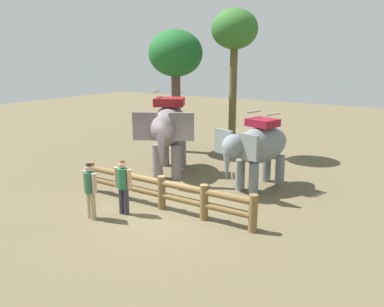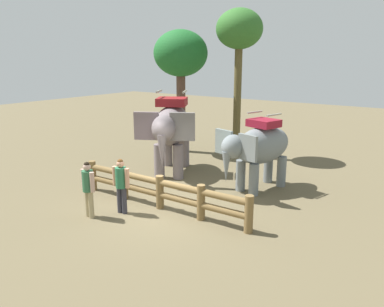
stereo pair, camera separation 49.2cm
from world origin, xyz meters
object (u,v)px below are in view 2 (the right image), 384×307
at_px(tourist_woman_in_black, 88,186).
at_px(tree_back_center, 181,56).
at_px(log_fence, 160,190).
at_px(tree_far_left, 239,34).
at_px(tourist_man_in_blue, 121,182).
at_px(elephant_center, 259,147).
at_px(elephant_near_left, 171,128).

height_order(tourist_woman_in_black, tree_back_center, tree_back_center).
xyz_separation_m(log_fence, tree_far_left, (-1.22, 7.01, 4.92)).
distance_m(tree_far_left, tree_back_center, 2.94).
relative_size(tourist_man_in_blue, tree_far_left, 0.25).
height_order(tourist_woman_in_black, tourist_man_in_blue, tourist_man_in_blue).
bearing_deg(elephant_center, elephant_near_left, -176.53).
bearing_deg(elephant_near_left, tree_back_center, 121.01).
relative_size(tourist_man_in_blue, tree_back_center, 0.29).
height_order(elephant_center, tourist_woman_in_black, elephant_center).
height_order(tree_far_left, tree_back_center, tree_far_left).
relative_size(elephant_near_left, tourist_woman_in_black, 2.30).
relative_size(log_fence, elephant_center, 1.93).
height_order(elephant_center, tree_back_center, tree_back_center).
relative_size(log_fence, tree_far_left, 0.94).
bearing_deg(tree_far_left, elephant_near_left, -101.20).
height_order(tourist_woman_in_black, tree_far_left, tree_far_left).
height_order(elephant_near_left, tourist_man_in_blue, elephant_near_left).
height_order(elephant_center, tree_far_left, tree_far_left).
bearing_deg(tourist_woman_in_black, tree_far_left, 89.83).
bearing_deg(tourist_man_in_blue, tree_back_center, 114.04).
xyz_separation_m(elephant_near_left, elephant_center, (3.68, 0.22, -0.32)).
bearing_deg(tourist_woman_in_black, tourist_man_in_blue, 54.13).
bearing_deg(elephant_center, tourist_woman_in_black, -120.22).
relative_size(tourist_woman_in_black, tree_back_center, 0.29).
bearing_deg(tree_far_left, tourist_woman_in_black, -90.17).
bearing_deg(tree_back_center, tree_far_left, 14.45).
height_order(elephant_center, tourist_man_in_blue, elephant_center).
relative_size(elephant_center, tourist_woman_in_black, 1.94).
bearing_deg(tree_far_left, tree_back_center, -165.55).
xyz_separation_m(elephant_center, tourist_woman_in_black, (-2.93, -5.03, -0.56)).
height_order(tourist_man_in_blue, tree_far_left, tree_far_left).
distance_m(tourist_man_in_blue, tree_far_left, 9.18).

